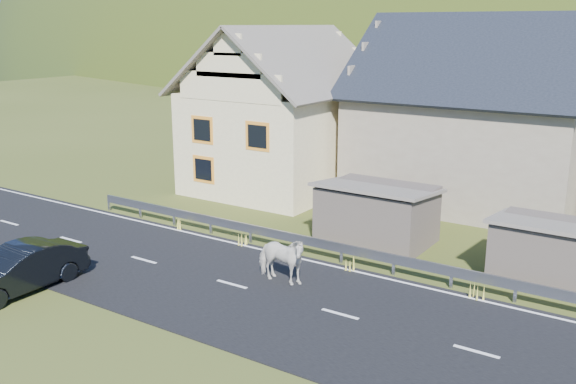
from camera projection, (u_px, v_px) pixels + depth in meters
The scene contains 11 objects.
ground at pixel (340, 315), 18.64m from camera, with size 160.00×160.00×0.00m, color #354013.
road at pixel (340, 315), 18.63m from camera, with size 60.00×7.00×0.04m, color black.
lane_markings at pixel (340, 314), 18.63m from camera, with size 60.00×6.60×0.01m, color silver.
guardrail at pixel (394, 260), 21.46m from camera, with size 28.10×0.09×0.75m.
shed_left at pixel (377, 215), 24.67m from camera, with size 4.30×3.30×2.40m, color brown.
shed_right at pixel (552, 253), 20.82m from camera, with size 3.80×2.90×2.20m, color brown.
house_cream at pixel (284, 102), 32.55m from camera, with size 7.80×9.80×8.30m.
house_stone_a at pixel (479, 103), 30.09m from camera, with size 10.80×9.80×8.90m.
conifer_patch at pixel (365, 35), 135.20m from camera, with size 76.00×50.00×28.00m, color black.
horse at pixel (281, 259), 20.70m from camera, with size 1.95×0.89×1.65m, color silver.
car at pixel (19, 269), 20.17m from camera, with size 1.53×4.39×1.45m, color black.
Camera 1 is at (8.18, -15.11, 8.21)m, focal length 40.00 mm.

